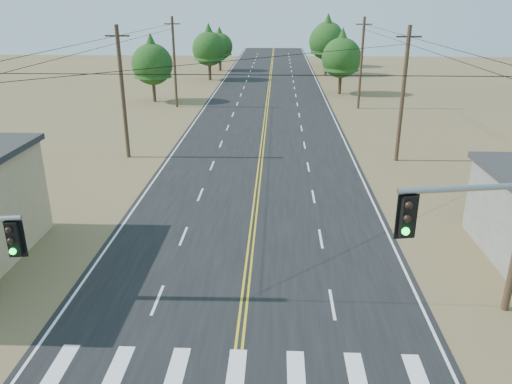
{
  "coord_description": "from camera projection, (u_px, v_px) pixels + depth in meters",
  "views": [
    {
      "loc": [
        1.24,
        -5.45,
        11.59
      ],
      "look_at": [
        0.33,
        15.58,
        3.5
      ],
      "focal_mm": 35.0,
      "sensor_mm": 36.0,
      "label": 1
    }
  ],
  "objects": [
    {
      "name": "road",
      "position": [
        260.0,
        166.0,
        37.26
      ],
      "size": [
        15.0,
        200.0,
        0.02
      ],
      "primitive_type": "cube",
      "color": "black",
      "rests_on": "ground"
    },
    {
      "name": "utility_pole_left_mid",
      "position": [
        123.0,
        92.0,
        37.72
      ],
      "size": [
        1.8,
        0.3,
        10.0
      ],
      "color": "#4C3826",
      "rests_on": "ground"
    },
    {
      "name": "utility_pole_left_far",
      "position": [
        174.0,
        62.0,
        56.37
      ],
      "size": [
        1.8,
        0.3,
        10.0
      ],
      "color": "#4C3826",
      "rests_on": "ground"
    },
    {
      "name": "utility_pole_right_mid",
      "position": [
        403.0,
        94.0,
        36.87
      ],
      "size": [
        1.8,
        0.3,
        10.0
      ],
      "color": "#4C3826",
      "rests_on": "ground"
    },
    {
      "name": "utility_pole_right_far",
      "position": [
        361.0,
        63.0,
        55.52
      ],
      "size": [
        1.8,
        0.3,
        10.0
      ],
      "color": "#4C3826",
      "rests_on": "ground"
    },
    {
      "name": "tree_left_near",
      "position": [
        152.0,
        60.0,
        59.52
      ],
      "size": [
        4.87,
        4.87,
        8.12
      ],
      "color": "#3F2D1E",
      "rests_on": "ground"
    },
    {
      "name": "tree_left_mid",
      "position": [
        209.0,
        45.0,
        76.08
      ],
      "size": [
        5.13,
        5.13,
        8.55
      ],
      "color": "#3F2D1E",
      "rests_on": "ground"
    },
    {
      "name": "tree_left_far",
      "position": [
        220.0,
        44.0,
        86.55
      ],
      "size": [
        4.53,
        4.53,
        7.55
      ],
      "color": "#3F2D1E",
      "rests_on": "ground"
    },
    {
      "name": "tree_right_near",
      "position": [
        342.0,
        54.0,
        64.38
      ],
      "size": [
        5.09,
        5.09,
        8.48
      ],
      "color": "#3F2D1E",
      "rests_on": "ground"
    },
    {
      "name": "tree_right_mid",
      "position": [
        327.0,
        38.0,
        81.27
      ],
      "size": [
        5.83,
        5.83,
        9.71
      ],
      "color": "#3F2D1E",
      "rests_on": "ground"
    },
    {
      "name": "tree_right_far",
      "position": [
        328.0,
        34.0,
        91.92
      ],
      "size": [
        5.72,
        5.72,
        9.53
      ],
      "color": "#3F2D1E",
      "rests_on": "ground"
    }
  ]
}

